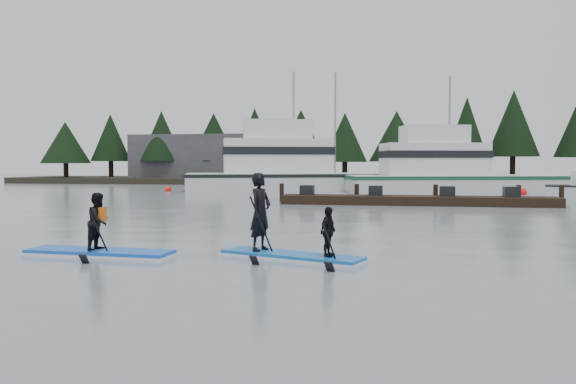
% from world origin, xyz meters
% --- Properties ---
extents(ground, '(160.00, 160.00, 0.00)m').
position_xyz_m(ground, '(0.00, 0.00, 0.00)').
color(ground, slate).
rests_on(ground, ground).
extents(far_shore, '(70.00, 8.00, 0.60)m').
position_xyz_m(far_shore, '(0.00, 42.00, 0.30)').
color(far_shore, '#2D281E').
rests_on(far_shore, ground).
extents(treeline, '(60.00, 4.00, 8.00)m').
position_xyz_m(treeline, '(0.00, 42.00, 0.00)').
color(treeline, black).
rests_on(treeline, ground).
extents(waterfront_building, '(18.00, 6.00, 5.00)m').
position_xyz_m(waterfront_building, '(-14.00, 44.00, 2.50)').
color(waterfront_building, '#4C4C51').
rests_on(waterfront_building, ground).
extents(fishing_boat_large, '(18.48, 10.09, 10.04)m').
position_xyz_m(fishing_boat_large, '(-3.35, 29.17, 0.76)').
color(fishing_boat_large, silver).
rests_on(fishing_boat_large, ground).
extents(fishing_boat_medium, '(16.24, 8.10, 9.14)m').
position_xyz_m(fishing_boat_medium, '(7.91, 27.85, 0.66)').
color(fishing_boat_medium, silver).
rests_on(fishing_boat_medium, ground).
extents(floating_dock, '(13.47, 1.88, 0.45)m').
position_xyz_m(floating_dock, '(4.78, 15.66, 0.22)').
color(floating_dock, black).
rests_on(floating_dock, ground).
extents(buoy_a, '(0.49, 0.49, 0.49)m').
position_xyz_m(buoy_a, '(-12.55, 26.07, 0.00)').
color(buoy_a, '#FE1C0C').
rests_on(buoy_a, ground).
extents(buoy_c, '(0.55, 0.55, 0.55)m').
position_xyz_m(buoy_c, '(12.18, 26.18, 0.00)').
color(buoy_c, '#FE1C0C').
rests_on(buoy_c, ground).
extents(paddleboard_solo, '(3.46, 1.19, 1.87)m').
position_xyz_m(paddleboard_solo, '(-3.09, -1.23, 0.45)').
color(paddleboard_solo, blue).
rests_on(paddleboard_solo, ground).
extents(paddleboard_duo, '(3.34, 1.89, 2.42)m').
position_xyz_m(paddleboard_duo, '(1.06, -0.80, 0.64)').
color(paddleboard_duo, blue).
rests_on(paddleboard_duo, ground).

